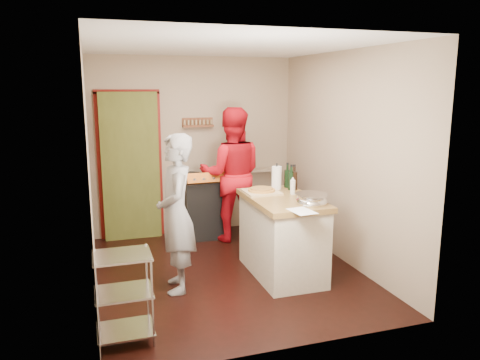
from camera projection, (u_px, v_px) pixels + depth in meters
name	position (u px, v px, depth m)	size (l,w,h in m)	color
floor	(228.00, 272.00, 5.58)	(3.50, 3.50, 0.00)	black
back_wall	(151.00, 159.00, 6.83)	(3.00, 0.44, 2.60)	tan
left_wall	(90.00, 172.00, 4.87)	(0.04, 3.50, 2.60)	tan
right_wall	(344.00, 158.00, 5.77)	(0.04, 3.50, 2.60)	tan
ceiling	(227.00, 45.00, 5.06)	(3.00, 3.50, 0.02)	white
stove	(204.00, 206.00, 6.83)	(0.60, 0.63, 1.00)	black
wire_shelving	(124.00, 293.00, 3.99)	(0.48, 0.40, 0.80)	silver
island	(282.00, 234.00, 5.42)	(0.73, 1.39, 1.24)	beige
person_stripe	(176.00, 214.00, 4.95)	(0.62, 0.41, 1.70)	#B2B1B6
person_red	(232.00, 174.00, 6.62)	(0.92, 0.72, 1.89)	red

